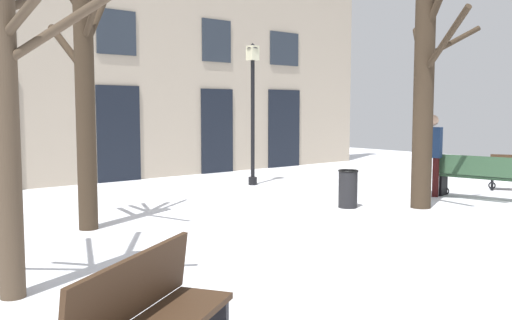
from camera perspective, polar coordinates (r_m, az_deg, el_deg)
The scene contains 9 objects.
ground_plane at distance 9.57m, azimuth 5.51°, elevation -6.41°, with size 29.67×29.67×0.00m, color white.
building_facade at distance 15.60m, azimuth -14.33°, elevation 12.65°, with size 18.54×0.60×7.92m.
tree_right_of_center at distance 9.30m, azimuth -17.15°, elevation 7.75°, with size 1.53×2.18×4.74m.
tree_left_of_center at distance 11.29m, azimuth 16.99°, elevation 7.77°, with size 1.80×2.61×4.71m.
tree_center at distance 6.16m, azimuth -24.28°, elevation 8.49°, with size 2.64×2.39×4.68m.
streetlamp at distance 14.12m, azimuth -0.34°, elevation 6.30°, with size 0.30×0.30×3.57m.
litter_bin at distance 11.07m, azimuth 9.36°, elevation -2.89°, with size 0.40×0.40×0.74m.
bench_near_lamp at distance 12.83m, azimuth 21.94°, elevation -1.56°, with size 0.77×1.84×0.94m.
person_crossing_plaza at distance 12.85m, azimuth 17.53°, elevation 0.89°, with size 0.32×0.43×1.80m.
Camera 1 is at (-6.65, -6.60, 1.93)m, focal length 39.21 mm.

